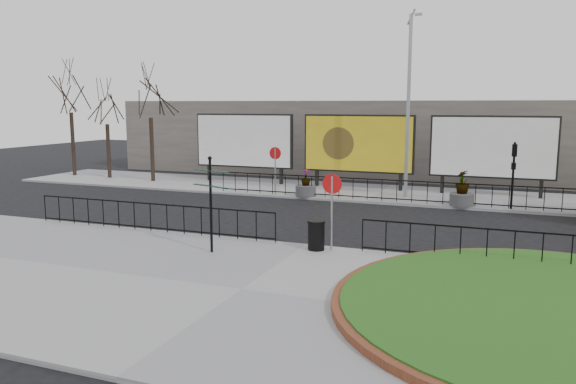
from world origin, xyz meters
The scene contains 23 objects.
ground centered at (0.00, 0.00, 0.00)m, with size 90.00×90.00×0.00m, color black.
pavement_near centered at (0.00, -5.00, 0.06)m, with size 30.00×10.00×0.12m, color gray.
pavement_far centered at (0.00, 12.00, 0.06)m, with size 44.00×6.00×0.12m, color gray.
brick_edge centered at (7.50, -4.00, 0.21)m, with size 10.40×10.40×0.18m, color brown.
grass_lawn centered at (7.50, -4.00, 0.23)m, with size 10.00×10.00×0.22m, color #195015.
railing_near_left centered at (-6.00, -0.30, 0.67)m, with size 10.00×0.10×1.10m, color black, non-canonical shape.
railing_near_right centered at (6.50, -0.30, 0.67)m, with size 9.00×0.10×1.10m, color black, non-canonical shape.
railing_far centered at (1.00, 9.30, 0.67)m, with size 18.00×0.10×1.10m, color black, non-canonical shape.
speed_sign_far centered at (-5.00, 9.40, 1.92)m, with size 0.64×0.07×2.47m.
speed_sign_near centered at (1.00, -0.40, 1.92)m, with size 0.64×0.07×2.47m.
billboard_left centered at (-8.50, 12.97, 2.60)m, with size 6.20×0.31×4.10m.
billboard_mid centered at (-1.50, 12.97, 2.60)m, with size 6.20×0.31×4.10m.
billboard_right centered at (5.50, 12.97, 2.60)m, with size 6.20×0.31×4.10m.
lamp_post centered at (1.51, 11.00, 4.83)m, with size 0.74×0.18×9.23m.
signal_pole_a centered at (6.50, 9.34, 2.10)m, with size 0.22×0.26×3.00m.
tree_left centered at (-14.00, 11.50, 3.62)m, with size 2.00×2.00×7.00m, color #2D2119, non-canonical shape.
tree_mid centered at (-17.50, 11.80, 3.22)m, with size 2.00×2.00×6.20m, color #2D2119, non-canonical shape.
tree_far centered at (-20.50, 12.00, 3.87)m, with size 2.00×2.00×7.50m, color #2D2119, non-canonical shape.
building_backdrop centered at (0.00, 22.00, 2.50)m, with size 40.00×10.00×5.00m, color slate.
fingerpost_sign centered at (-2.47, -2.07, 1.97)m, with size 1.42×0.66×3.07m.
litter_bin centered at (0.55, -0.60, 0.61)m, with size 0.58×0.58×0.96m.
planter_a centered at (-3.32, 9.40, 0.56)m, with size 1.05×1.05×1.39m.
planter_c centered at (4.36, 9.40, 0.72)m, with size 1.10×1.10×1.67m.
Camera 1 is at (6.06, -17.42, 4.80)m, focal length 35.00 mm.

